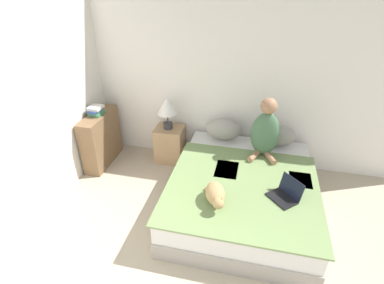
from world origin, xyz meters
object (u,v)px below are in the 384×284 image
object	(u,v)px
bed	(242,192)
bookshelf	(101,139)
pillow_near	(223,129)
laptop_open	(285,194)
pillow_far	(277,135)
book_stack_top	(96,111)
nightstand	(170,144)
table_lamp	(167,107)
person_sitting	(265,131)
cat_tabby	(216,194)

from	to	relation	value
bed	bookshelf	bearing A→B (deg)	166.08
pillow_near	laptop_open	size ratio (longest dim) A/B	1.29
pillow_near	pillow_far	distance (m)	0.73
pillow_near	book_stack_top	bearing A→B (deg)	-170.16
bookshelf	book_stack_top	distance (m)	0.45
nightstand	table_lamp	world-z (taller)	table_lamp
person_sitting	table_lamp	size ratio (longest dim) A/B	1.67
person_sitting	cat_tabby	world-z (taller)	person_sitting
cat_tabby	book_stack_top	xyz separation A→B (m)	(-1.87, 1.04, 0.28)
bed	cat_tabby	bearing A→B (deg)	-116.66
nightstand	pillow_far	bearing A→B (deg)	0.62
bed	table_lamp	distance (m)	1.57
table_lamp	book_stack_top	world-z (taller)	table_lamp
pillow_near	nightstand	size ratio (longest dim) A/B	0.92
pillow_near	pillow_far	world-z (taller)	same
person_sitting	bookshelf	distance (m)	2.35
table_lamp	bed	bearing A→B (deg)	-34.81
cat_tabby	bookshelf	distance (m)	2.14
laptop_open	table_lamp	size ratio (longest dim) A/B	0.82
book_stack_top	table_lamp	bearing A→B (deg)	16.86
pillow_far	table_lamp	distance (m)	1.56
bed	book_stack_top	distance (m)	2.27
person_sitting	laptop_open	distance (m)	0.91
nightstand	book_stack_top	bearing A→B (deg)	-163.40
nightstand	cat_tabby	bearing A→B (deg)	-55.83
table_lamp	bookshelf	bearing A→B (deg)	-162.82
pillow_far	person_sitting	distance (m)	0.39
person_sitting	cat_tabby	bearing A→B (deg)	-113.18
cat_tabby	bed	bearing A→B (deg)	134.99
cat_tabby	book_stack_top	bearing A→B (deg)	-137.44
person_sitting	bookshelf	size ratio (longest dim) A/B	0.99
bed	cat_tabby	world-z (taller)	cat_tabby
pillow_near	person_sitting	xyz separation A→B (m)	(0.56, -0.30, 0.19)
table_lamp	book_stack_top	bearing A→B (deg)	-163.14
pillow_near	laptop_open	xyz separation A→B (m)	(0.82, -1.11, -0.10)
cat_tabby	bookshelf	world-z (taller)	bookshelf
laptop_open	book_stack_top	size ratio (longest dim) A/B	1.69
laptop_open	bookshelf	bearing A→B (deg)	-150.60
pillow_near	table_lamp	distance (m)	0.85
bookshelf	person_sitting	bearing A→B (deg)	0.32
cat_tabby	bookshelf	size ratio (longest dim) A/B	0.65
nightstand	table_lamp	size ratio (longest dim) A/B	1.15
bed	table_lamp	size ratio (longest dim) A/B	4.29
person_sitting	bookshelf	bearing A→B (deg)	-179.68
person_sitting	table_lamp	bearing A→B (deg)	168.48
bookshelf	table_lamp	bearing A→B (deg)	17.18
pillow_far	bookshelf	distance (m)	2.51
laptop_open	pillow_far	bearing A→B (deg)	141.07
pillow_near	person_sitting	world-z (taller)	person_sitting
person_sitting	pillow_near	bearing A→B (deg)	152.10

